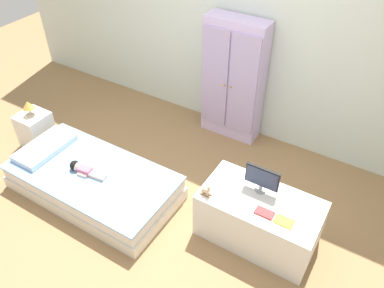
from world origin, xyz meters
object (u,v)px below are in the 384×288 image
Objects in this scene: doll at (81,168)px; tv_monitor at (262,178)px; table_lamp at (28,106)px; book_yellow at (284,221)px; bed at (94,182)px; rocking_horse_toy at (207,190)px; tv_stand at (259,219)px; nightstand at (36,129)px; book_red at (264,213)px; wardrobe at (233,80)px.

tv_monitor is at bearing 16.29° from doll.
table_lamp is 1.15× the size of book_yellow.
rocking_horse_toy is (1.18, 0.15, 0.40)m from bed.
rocking_horse_toy is at bearing -173.97° from book_yellow.
rocking_horse_toy reaches higher than tv_stand.
tv_monitor is 2.46× the size of rocking_horse_toy.
rocking_horse_toy is 0.66m from book_yellow.
tv_monitor is at bearing 15.60° from bed.
doll is 1.05m from nightstand.
table_lamp is at bearing -175.94° from tv_monitor.
doll is 2.59× the size of book_yellow.
tv_monitor reaches higher than rocking_horse_toy.
tv_stand is at bearing 153.07° from book_yellow.
table_lamp is (-1.00, 0.29, 0.20)m from doll.
tv_stand is 3.43× the size of tv_monitor.
nightstand is (-1.00, 0.29, -0.12)m from doll.
tv_stand is (2.68, 0.09, -0.28)m from table_lamp.
book_yellow is (0.16, 0.00, -0.00)m from book_red.
rocking_horse_toy is at bearing -2.40° from table_lamp.
table_lamp reaches higher than book_red.
tv_monitor reaches higher than bed.
tv_stand is at bearing 2.02° from table_lamp.
wardrobe is 4.78× the size of tv_monitor.
book_red is at bearing -0.55° from nightstand.
wardrobe is 9.19× the size of book_yellow.
bed is 1.82m from wardrobe.
table_lamp is at bearing -177.98° from tv_stand.
wardrobe reaches higher than book_red.
tv_monitor is at bearing 121.32° from book_red.
rocking_horse_toy reaches higher than book_red.
table_lamp is 2.27m from rocking_horse_toy.
nightstand is (-1.08, 0.24, 0.06)m from bed.
wardrobe reaches higher than nightstand.
doll is (-0.08, -0.04, 0.18)m from bed.
wardrobe is at bearing 37.25° from table_lamp.
tv_monitor is 0.39m from book_yellow.
wardrobe is (1.77, 1.35, 0.50)m from nightstand.
tv_stand reaches higher than nightstand.
book_red is at bearing 7.43° from bed.
table_lamp reaches higher than book_yellow.
doll is 1.06m from table_lamp.
bed is at bearing -168.02° from tv_stand.
table_lamp is at bearing 167.28° from bed.
wardrobe is (0.77, 1.63, 0.38)m from doll.
tv_monitor is (2.62, 0.19, 0.42)m from nightstand.
nightstand is 2.63× the size of book_yellow.
bed is at bearing -12.72° from nightstand.
tv_monitor is (0.85, -1.16, -0.08)m from wardrobe.
table_lamp is 2.63m from tv_monitor.
wardrobe reaches higher than book_yellow.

